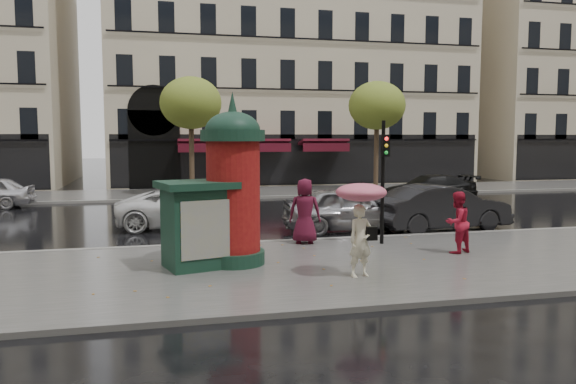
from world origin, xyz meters
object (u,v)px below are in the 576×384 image
object	(u,v)px
woman_umbrella	(361,213)
car_silver	(348,209)
woman_red	(457,222)
newsstand	(197,223)
man_burgundy	(305,211)
car_black	(428,189)
car_white	(188,208)
car_darkgrey	(442,208)
morris_column	(233,182)
traffic_light	(384,170)

from	to	relation	value
woman_umbrella	car_silver	bearing A→B (deg)	72.67
woman_red	newsstand	bearing A→B (deg)	-20.33
woman_umbrella	woman_red	size ratio (longest dim) A/B	1.31
newsstand	man_burgundy	bearing A→B (deg)	35.43
car_black	man_burgundy	bearing A→B (deg)	-43.88
woman_umbrella	woman_red	world-z (taller)	woman_umbrella
woman_umbrella	car_white	bearing A→B (deg)	110.88
newsstand	car_white	bearing A→B (deg)	88.32
newsstand	car_darkgrey	distance (m)	9.85
woman_red	car_darkgrey	distance (m)	4.53
morris_column	car_silver	distance (m)	6.77
man_burgundy	car_black	bearing A→B (deg)	-114.76
woman_red	traffic_light	world-z (taller)	traffic_light
morris_column	car_white	bearing A→B (deg)	96.07
car_darkgrey	car_white	size ratio (longest dim) A/B	0.95
man_burgundy	newsstand	distance (m)	4.16
man_burgundy	newsstand	bearing A→B (deg)	54.01
woman_red	car_white	size ratio (longest dim) A/B	0.33
morris_column	car_white	distance (m)	6.96
car_white	car_darkgrey	bearing A→B (deg)	-105.09
man_burgundy	car_darkgrey	world-z (taller)	man_burgundy
newsstand	car_darkgrey	xyz separation A→B (m)	(8.90, 4.21, -0.39)
traffic_light	car_black	size ratio (longest dim) A/B	0.75
car_silver	car_black	distance (m)	9.90
woman_red	morris_column	world-z (taller)	morris_column
woman_red	newsstand	distance (m)	7.09
newsstand	car_black	distance (m)	17.31
woman_umbrella	car_darkgrey	xyz separation A→B (m)	(5.34, 6.03, -0.77)
traffic_light	newsstand	bearing A→B (deg)	-162.80
man_burgundy	car_white	distance (m)	5.55
woman_umbrella	car_silver	size ratio (longest dim) A/B	0.48
traffic_light	newsstand	size ratio (longest dim) A/B	1.74
traffic_light	car_silver	xyz separation A→B (m)	(0.02, 3.11, -1.55)
newsstand	car_black	xyz separation A→B (m)	(12.46, 12.02, -0.50)
car_silver	car_darkgrey	world-z (taller)	car_darkgrey
newsstand	car_silver	distance (m)	7.44
woman_umbrella	car_white	xyz separation A→B (m)	(-3.35, 8.77, -0.86)
car_white	car_silver	bearing A→B (deg)	-108.75
morris_column	man_burgundy	bearing A→B (deg)	42.11
morris_column	traffic_light	size ratio (longest dim) A/B	1.17
man_burgundy	car_silver	xyz separation A→B (m)	(2.25, 2.44, -0.31)
woman_red	car_white	xyz separation A→B (m)	(-6.88, 6.89, -0.25)
car_silver	car_black	xyz separation A→B (m)	(6.82, 7.17, -0.08)
car_black	car_silver	bearing A→B (deg)	-44.10
car_darkgrey	car_black	size ratio (longest dim) A/B	1.01
car_white	traffic_light	bearing A→B (deg)	-131.54
newsstand	car_silver	xyz separation A→B (m)	(5.63, 4.85, -0.42)
car_darkgrey	car_white	xyz separation A→B (m)	(-8.69, 2.74, -0.09)
newsstand	car_white	distance (m)	6.97
man_burgundy	newsstand	xyz separation A→B (m)	(-3.38, -2.41, 0.11)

